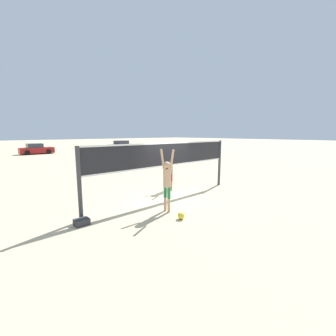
{
  "coord_description": "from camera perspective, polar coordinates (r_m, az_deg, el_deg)",
  "views": [
    {
      "loc": [
        -6.52,
        -7.04,
        2.84
      ],
      "look_at": [
        0.0,
        0.0,
        1.35
      ],
      "focal_mm": 24.0,
      "sensor_mm": 36.0,
      "label": 1
    }
  ],
  "objects": [
    {
      "name": "parked_car_near",
      "position": [
        35.68,
        -30.46,
        4.1
      ],
      "size": [
        4.17,
        2.02,
        1.45
      ],
      "rotation": [
        0.0,
        0.0,
        -0.03
      ],
      "color": "maroon",
      "rests_on": "ground_plane"
    },
    {
      "name": "player_spiker",
      "position": [
        8.06,
        -0.25,
        -2.81
      ],
      "size": [
        0.28,
        0.72,
        2.29
      ],
      "rotation": [
        0.0,
        0.0,
        1.57
      ],
      "color": "tan",
      "rests_on": "ground_plane"
    },
    {
      "name": "player_blocker",
      "position": [
        11.18,
        0.5,
        -0.26
      ],
      "size": [
        0.28,
        0.69,
        2.05
      ],
      "rotation": [
        0.0,
        0.0,
        -1.57
      ],
      "color": "tan",
      "rests_on": "ground_plane"
    },
    {
      "name": "volleyball",
      "position": [
        7.66,
        3.34,
        -11.99
      ],
      "size": [
        0.24,
        0.24,
        0.24
      ],
      "color": "yellow",
      "rests_on": "ground_plane"
    },
    {
      "name": "ground_plane",
      "position": [
        10.0,
        0.0,
        -7.65
      ],
      "size": [
        200.0,
        200.0,
        0.0
      ],
      "primitive_type": "plane",
      "color": "beige"
    },
    {
      "name": "parked_car_far",
      "position": [
        40.31,
        -11.53,
        5.62
      ],
      "size": [
        4.92,
        2.49,
        1.56
      ],
      "rotation": [
        0.0,
        0.0,
        0.15
      ],
      "color": "#B7B7BC",
      "rests_on": "ground_plane"
    },
    {
      "name": "gear_bag",
      "position": [
        7.68,
        -21.07,
        -12.66
      ],
      "size": [
        0.44,
        0.32,
        0.2
      ],
      "color": "#2D2D33",
      "rests_on": "ground_plane"
    },
    {
      "name": "volleyball_net",
      "position": [
        9.66,
        0.0,
        2.08
      ],
      "size": [
        7.84,
        0.14,
        2.45
      ],
      "color": "#38383D",
      "rests_on": "ground_plane"
    }
  ]
}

